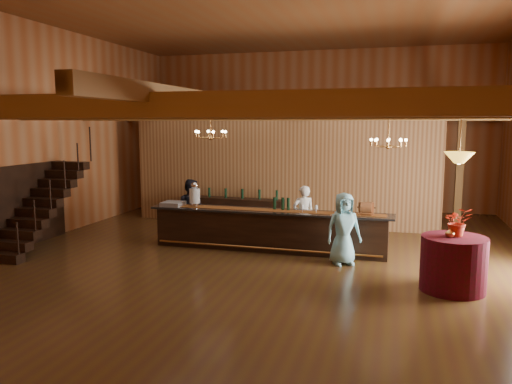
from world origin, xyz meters
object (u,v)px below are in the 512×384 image
(floor_plant, at_px, (419,211))
(raffle_drum, at_px, (366,208))
(tasting_bar, at_px, (268,230))
(pendant_lamp, at_px, (459,158))
(chandelier_right, at_px, (388,142))
(bartender, at_px, (303,215))
(beverage_dispenser, at_px, (195,195))
(chandelier_left, at_px, (211,134))
(round_table, at_px, (453,264))
(staff_second, at_px, (190,209))
(backbar_shelf, at_px, (234,212))
(guest, at_px, (344,229))

(floor_plant, bearing_deg, raffle_drum, -111.26)
(tasting_bar, bearing_deg, pendant_lamp, -25.47)
(chandelier_right, xyz_separation_m, bartender, (-1.96, 0.19, -1.82))
(beverage_dispenser, bearing_deg, chandelier_left, 37.40)
(bartender, bearing_deg, beverage_dispenser, -9.53)
(raffle_drum, distance_m, round_table, 2.55)
(chandelier_left, distance_m, bartender, 3.03)
(chandelier_right, bearing_deg, raffle_drum, -124.55)
(bartender, bearing_deg, round_table, 116.62)
(raffle_drum, height_order, floor_plant, raffle_drum)
(bartender, distance_m, staff_second, 2.97)
(backbar_shelf, relative_size, chandelier_right, 3.69)
(backbar_shelf, relative_size, guest, 1.91)
(backbar_shelf, bearing_deg, raffle_drum, -29.63)
(tasting_bar, bearing_deg, chandelier_left, 168.73)
(chandelier_right, bearing_deg, guest, -123.76)
(tasting_bar, distance_m, raffle_drum, 2.35)
(tasting_bar, bearing_deg, round_table, -25.47)
(staff_second, xyz_separation_m, floor_plant, (5.79, 2.56, -0.21))
(round_table, bearing_deg, beverage_dispenser, 161.32)
(round_table, relative_size, bartender, 0.77)
(chandelier_left, relative_size, bartender, 0.54)
(staff_second, bearing_deg, backbar_shelf, -108.20)
(round_table, xyz_separation_m, pendant_lamp, (0.00, 0.00, 1.91))
(backbar_shelf, bearing_deg, guest, -39.18)
(pendant_lamp, bearing_deg, staff_second, 157.66)
(pendant_lamp, distance_m, floor_plant, 5.43)
(tasting_bar, relative_size, floor_plant, 5.03)
(beverage_dispenser, distance_m, bartender, 2.72)
(bartender, height_order, guest, guest)
(raffle_drum, bearing_deg, pendant_lamp, -48.00)
(chandelier_left, bearing_deg, backbar_shelf, 92.73)
(chandelier_left, height_order, pendant_lamp, same)
(tasting_bar, relative_size, chandelier_left, 7.22)
(pendant_lamp, height_order, bartender, pendant_lamp)
(beverage_dispenser, relative_size, bartender, 0.40)
(tasting_bar, distance_m, guest, 1.98)
(beverage_dispenser, bearing_deg, guest, -11.78)
(round_table, height_order, bartender, bartender)
(raffle_drum, height_order, round_table, raffle_drum)
(round_table, height_order, pendant_lamp, pendant_lamp)
(raffle_drum, xyz_separation_m, round_table, (1.65, -1.83, -0.64))
(chandelier_left, xyz_separation_m, bartender, (2.25, 0.41, -1.99))
(round_table, distance_m, bartender, 4.15)
(pendant_lamp, height_order, guest, pendant_lamp)
(guest, bearing_deg, round_table, -56.17)
(backbar_shelf, bearing_deg, pendant_lamp, -35.00)
(beverage_dispenser, distance_m, pendant_lamp, 6.22)
(round_table, relative_size, floor_plant, 1.00)
(tasting_bar, height_order, guest, guest)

